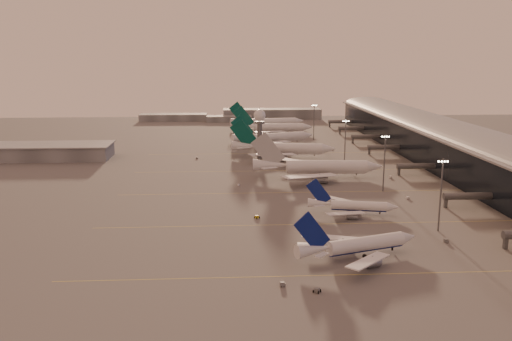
{
  "coord_description": "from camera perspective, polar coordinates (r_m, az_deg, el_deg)",
  "views": [
    {
      "loc": [
        -13.87,
        -171.29,
        58.8
      ],
      "look_at": [
        -0.14,
        65.31,
        7.72
      ],
      "focal_mm": 38.0,
      "sensor_mm": 36.0,
      "label": 1
    }
  ],
  "objects": [
    {
      "name": "gsv_tug_near",
      "position": [
        140.35,
        6.44,
        -12.44
      ],
      "size": [
        3.94,
        4.32,
        1.06
      ],
      "color": "#5C5E61",
      "rests_on": "ground"
    },
    {
      "name": "gsv_truck_d",
      "position": [
        312.39,
        -6.23,
        1.44
      ],
      "size": [
        3.02,
        5.49,
        2.1
      ],
      "color": "#5C5E61",
      "rests_on": "ground"
    },
    {
      "name": "greentail_a",
      "position": [
        314.95,
        2.89,
        2.11
      ],
      "size": [
        60.82,
        48.76,
        22.2
      ],
      "color": "silver",
      "rests_on": "ground"
    },
    {
      "name": "gsv_tug_mid",
      "position": [
        198.29,
        0.1,
        -4.93
      ],
      "size": [
        3.92,
        4.16,
        1.03
      ],
      "color": "gold",
      "rests_on": "ground"
    },
    {
      "name": "mast_a",
      "position": [
        191.14,
        18.89,
        -2.14
      ],
      "size": [
        3.6,
        0.56,
        25.0
      ],
      "color": "#525459",
      "rests_on": "ground"
    },
    {
      "name": "gsv_catering_a",
      "position": [
        183.64,
        19.47,
        -6.48
      ],
      "size": [
        5.98,
        3.45,
        4.62
      ],
      "color": "#5C5E61",
      "rests_on": "ground"
    },
    {
      "name": "mast_c",
      "position": [
        291.95,
        9.37,
        3.12
      ],
      "size": [
        3.6,
        0.56,
        25.0
      ],
      "color": "#525459",
      "rests_on": "ground"
    },
    {
      "name": "distant_horizon",
      "position": [
        499.73,
        -1.42,
        5.85
      ],
      "size": [
        165.0,
        37.5,
        9.0
      ],
      "color": "slate",
      "rests_on": "ground"
    },
    {
      "name": "terminal",
      "position": [
        310.37,
        19.84,
        2.49
      ],
      "size": [
        57.0,
        362.0,
        23.04
      ],
      "color": "black",
      "rests_on": "ground"
    },
    {
      "name": "greentail_b",
      "position": [
        357.98,
        1.87,
        3.3
      ],
      "size": [
        56.13,
        44.66,
        21.01
      ],
      "color": "silver",
      "rests_on": "ground"
    },
    {
      "name": "ground",
      "position": [
        181.63,
        1.25,
        -6.73
      ],
      "size": [
        700.0,
        700.0,
        0.0
      ],
      "primitive_type": "plane",
      "color": "#565353",
      "rests_on": "ground"
    },
    {
      "name": "gsv_truck_a",
      "position": [
        142.84,
        2.98,
        -11.61
      ],
      "size": [
        6.31,
        2.94,
        2.45
      ],
      "color": "#5C5E61",
      "rests_on": "ground"
    },
    {
      "name": "radar_tower",
      "position": [
        294.34,
        0.38,
        4.77
      ],
      "size": [
        6.4,
        6.4,
        31.1
      ],
      "color": "#525459",
      "rests_on": "ground"
    },
    {
      "name": "hangar",
      "position": [
        333.36,
        -21.85,
        1.88
      ],
      "size": [
        82.0,
        27.0,
        8.5
      ],
      "color": "slate",
      "rests_on": "ground"
    },
    {
      "name": "mast_d",
      "position": [
        379.09,
        6.12,
        5.27
      ],
      "size": [
        3.6,
        0.56,
        25.0
      ],
      "color": "#525459",
      "rests_on": "ground"
    },
    {
      "name": "gsv_tug_far",
      "position": [
        285.62,
        0.52,
        0.38
      ],
      "size": [
        3.23,
        3.81,
        0.94
      ],
      "color": "gold",
      "rests_on": "ground"
    },
    {
      "name": "mast_b",
      "position": [
        240.79,
        13.36,
        1.04
      ],
      "size": [
        3.6,
        0.56,
        25.0
      ],
      "color": "#525459",
      "rests_on": "ground"
    },
    {
      "name": "gsv_catering_b",
      "position": [
        269.44,
        14.03,
        -0.32
      ],
      "size": [
        6.03,
        4.1,
        4.54
      ],
      "color": "silver",
      "rests_on": "ground"
    },
    {
      "name": "gsv_tug_hangar",
      "position": [
        341.45,
        8.04,
        2.21
      ],
      "size": [
        3.36,
        2.26,
        0.9
      ],
      "color": "gold",
      "rests_on": "ground"
    },
    {
      "name": "greentail_c",
      "position": [
        405.04,
        1.88,
        4.36
      ],
      "size": [
        59.72,
        48.2,
        21.68
      ],
      "color": "silver",
      "rests_on": "ground"
    },
    {
      "name": "narrowbody_near",
      "position": [
        163.31,
        10.67,
        -7.94
      ],
      "size": [
        39.75,
        31.19,
        16.1
      ],
      "color": "silver",
      "rests_on": "ground"
    },
    {
      "name": "taxiway_markings",
      "position": [
        238.83,
        7.37,
        -2.19
      ],
      "size": [
        180.0,
        185.25,
        0.02
      ],
      "color": "gold",
      "rests_on": "ground"
    },
    {
      "name": "narrowbody_mid",
      "position": [
        206.15,
        10.1,
        -3.82
      ],
      "size": [
        33.86,
        26.77,
        13.36
      ],
      "color": "silver",
      "rests_on": "ground"
    },
    {
      "name": "widebody_white",
      "position": [
        264.07,
        6.53,
        0.08
      ],
      "size": [
        63.75,
        50.98,
        22.41
      ],
      "color": "silver",
      "rests_on": "ground"
    },
    {
      "name": "greentail_d",
      "position": [
        436.23,
        1.25,
        4.93
      ],
      "size": [
        60.96,
        48.85,
        22.28
      ],
      "color": "silver",
      "rests_on": "ground"
    },
    {
      "name": "gsv_truck_b",
      "position": [
        233.24,
        15.77,
        -2.62
      ],
      "size": [
        5.81,
        3.78,
        2.21
      ],
      "color": "silver",
      "rests_on": "ground"
    },
    {
      "name": "gsv_truck_c",
      "position": [
        246.62,
        -1.81,
        -1.41
      ],
      "size": [
        4.41,
        4.59,
        1.9
      ],
      "color": "silver",
      "rests_on": "ground"
    }
  ]
}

